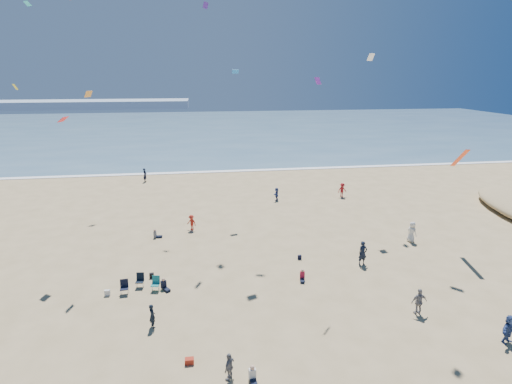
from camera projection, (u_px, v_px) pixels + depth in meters
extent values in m
cube|color=#476B84|center=(202.00, 129.00, 107.31)|extent=(220.00, 100.00, 0.06)
cube|color=white|center=(208.00, 172.00, 59.86)|extent=(220.00, 1.20, 0.08)
cube|color=#7A8EA8|center=(58.00, 105.00, 169.78)|extent=(110.00, 20.00, 3.20)
imported|color=#A4171C|center=(342.00, 190.00, 47.60)|extent=(1.19, 0.80, 1.70)
imported|color=silver|center=(412.00, 232.00, 34.84)|extent=(0.90, 1.06, 1.84)
imported|color=slate|center=(229.00, 367.00, 19.06)|extent=(0.76, 0.92, 1.47)
imported|color=black|center=(152.00, 316.00, 23.05)|extent=(0.56, 0.64, 1.48)
imported|color=black|center=(145.00, 175.00, 54.32)|extent=(0.59, 0.77, 1.87)
imported|color=#33478E|center=(277.00, 194.00, 46.39)|extent=(0.99, 1.45, 1.50)
imported|color=gray|center=(419.00, 302.00, 24.29)|extent=(1.01, 0.44, 1.70)
imported|color=black|center=(363.00, 253.00, 30.60)|extent=(0.75, 0.55, 1.91)
imported|color=#AE2518|center=(192.00, 222.00, 37.51)|extent=(1.10, 1.02, 1.48)
imported|color=navy|center=(509.00, 329.00, 21.71)|extent=(1.61, 0.99, 1.65)
cube|color=silver|center=(107.00, 293.00, 26.50)|extent=(0.35, 0.20, 0.40)
cube|color=black|center=(152.00, 276.00, 28.78)|extent=(0.30, 0.22, 0.38)
cube|color=#A02616|center=(189.00, 361.00, 20.27)|extent=(0.45, 0.30, 0.30)
cube|color=black|center=(300.00, 257.00, 31.71)|extent=(0.28, 0.18, 0.34)
cube|color=blue|center=(235.00, 72.00, 39.75)|extent=(0.71, 0.36, 0.40)
cube|color=yellow|center=(15.00, 87.00, 34.84)|extent=(0.56, 0.58, 0.51)
cube|color=#512395|center=(206.00, 5.00, 32.23)|extent=(0.51, 0.81, 0.49)
cube|color=orange|center=(88.00, 94.00, 27.93)|extent=(0.42, 0.87, 0.43)
cube|color=#27B6CD|center=(28.00, 4.00, 31.22)|extent=(0.64, 0.60, 0.35)
cube|color=purple|center=(318.00, 81.00, 25.99)|extent=(0.65, 0.75, 0.45)
cube|color=red|center=(63.00, 119.00, 28.74)|extent=(0.68, 0.86, 0.38)
cube|color=white|center=(371.00, 57.00, 36.62)|extent=(0.65, 0.48, 0.64)
cube|color=#FF471A|center=(460.00, 158.00, 32.05)|extent=(0.35, 2.64, 1.87)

